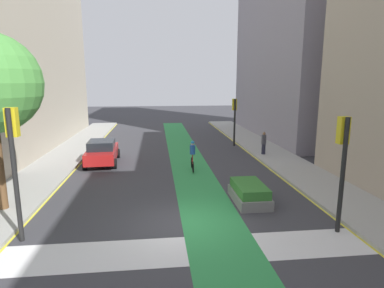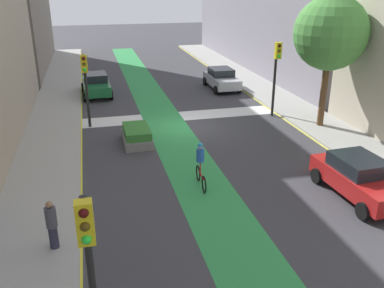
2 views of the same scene
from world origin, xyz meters
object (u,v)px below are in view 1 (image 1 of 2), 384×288
car_red_left_far (102,152)px  cyclist_in_lane (192,155)px  pedestrian_sidewalk_right_a (264,143)px  traffic_signal_near_left (14,150)px  traffic_signal_near_right (343,152)px  median_planter (249,193)px  traffic_signal_far_right (234,113)px

car_red_left_far → cyclist_in_lane: cyclist_in_lane is taller
cyclist_in_lane → pedestrian_sidewalk_right_a: bearing=30.1°
traffic_signal_near_left → traffic_signal_near_right: bearing=-3.0°
car_red_left_far → median_planter: bearing=-45.2°
traffic_signal_far_right → cyclist_in_lane: bearing=-120.7°
traffic_signal_near_left → pedestrian_sidewalk_right_a: traffic_signal_near_left is taller
traffic_signal_near_left → cyclist_in_lane: bearing=49.4°
traffic_signal_near_right → median_planter: traffic_signal_near_right is taller
traffic_signal_near_left → pedestrian_sidewalk_right_a: (12.31, 11.10, -2.18)m
median_planter → traffic_signal_far_right: bearing=79.3°
traffic_signal_near_left → traffic_signal_far_right: 18.87m
pedestrian_sidewalk_right_a → cyclist_in_lane: bearing=-149.9°
traffic_signal_far_right → pedestrian_sidewalk_right_a: (1.18, -4.14, -1.80)m
traffic_signal_far_right → cyclist_in_lane: size_ratio=2.12×
car_red_left_far → pedestrian_sidewalk_right_a: bearing=4.5°
median_planter → traffic_signal_near_left: bearing=-164.0°
traffic_signal_near_left → car_red_left_far: traffic_signal_near_left is taller
traffic_signal_far_right → median_planter: size_ratio=1.55×
traffic_signal_near_left → traffic_signal_far_right: (11.13, 15.23, -0.38)m
traffic_signal_near_right → car_red_left_far: 14.86m
traffic_signal_near_right → traffic_signal_near_left: 11.06m
cyclist_in_lane → median_planter: (1.95, -5.38, -0.57)m
cyclist_in_lane → pedestrian_sidewalk_right_a: cyclist_in_lane is taller
traffic_signal_near_left → median_planter: 9.47m
median_planter → pedestrian_sidewalk_right_a: bearing=67.3°
traffic_signal_near_right → cyclist_in_lane: size_ratio=2.23×
traffic_signal_far_right → car_red_left_far: size_ratio=0.92×
median_planter → car_red_left_far: bearing=134.8°
traffic_signal_near_right → traffic_signal_far_right: 15.80m
traffic_signal_near_right → pedestrian_sidewalk_right_a: (1.27, 11.67, -1.94)m
traffic_signal_far_right → median_planter: (-2.42, -12.74, -2.37)m
traffic_signal_near_left → traffic_signal_far_right: size_ratio=1.15×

